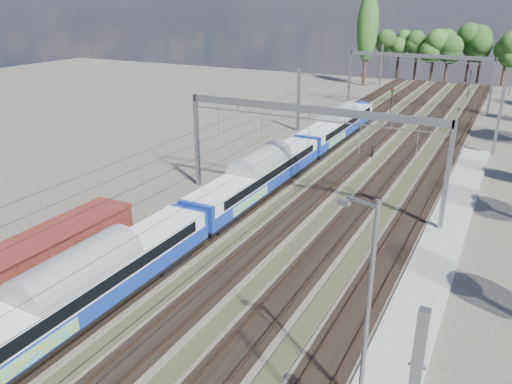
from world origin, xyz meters
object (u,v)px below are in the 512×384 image
at_px(worker, 373,152).
at_px(freight_boxcar, 35,265).
at_px(emu_train, 258,172).
at_px(signal_near, 391,102).
at_px(lamp_post, 366,305).
at_px(signal_far, 470,80).

bearing_deg(worker, freight_boxcar, 140.46).
bearing_deg(freight_boxcar, emu_train, 77.77).
height_order(signal_near, lamp_post, lamp_post).
bearing_deg(lamp_post, signal_near, 121.67).
distance_m(emu_train, signal_near, 35.42).
relative_size(signal_near, signal_far, 1.05).
bearing_deg(lamp_post, freight_boxcar, -159.94).
bearing_deg(worker, signal_far, -31.03).
bearing_deg(freight_boxcar, worker, 74.63).
xyz_separation_m(emu_train, signal_far, (11.51, 63.33, 0.58)).
bearing_deg(signal_near, signal_far, 92.27).
height_order(emu_train, worker, emu_train).
distance_m(emu_train, freight_boxcar, 21.26).
xyz_separation_m(worker, lamp_post, (9.65, -37.94, 4.77)).
bearing_deg(worker, lamp_post, 170.11).
height_order(worker, lamp_post, lamp_post).
bearing_deg(signal_near, emu_train, -78.02).
relative_size(emu_train, lamp_post, 6.44).
relative_size(freight_boxcar, lamp_post, 1.42).
bearing_deg(freight_boxcar, lamp_post, 0.51).
distance_m(worker, lamp_post, 39.44).
distance_m(signal_far, lamp_post, 84.05).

